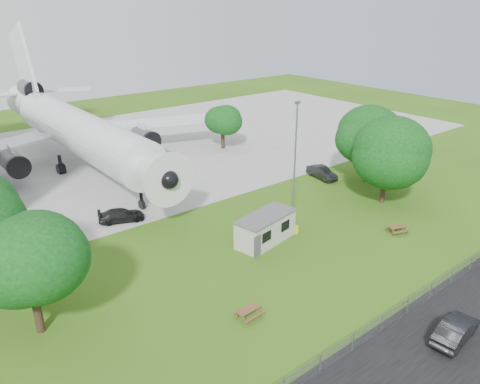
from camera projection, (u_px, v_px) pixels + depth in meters
ground at (274, 276)px, 37.60m from camera, size 160.00×160.00×0.00m
asphalt_strip at (419, 367)px, 28.22m from camera, size 120.00×8.00×0.02m
concrete_apron at (89, 160)px, 65.02m from camera, size 120.00×46.00×0.03m
airliner at (75, 128)px, 60.32m from camera, size 46.36×47.73×17.69m
site_cabin at (266, 228)px, 42.56m from camera, size 6.95×3.82×2.62m
picnic_west at (249, 318)px, 32.65m from camera, size 1.86×1.58×0.76m
picnic_east at (397, 233)px, 44.53m from camera, size 2.17×1.97×0.76m
fence at (371, 337)px, 30.75m from camera, size 58.00×0.04×1.30m
lamp_mast at (295, 165)px, 44.55m from camera, size 0.16×0.16×12.00m
tree_west_small at (28, 261)px, 29.30m from camera, size 7.34×7.34×9.06m
tree_east_front at (388, 152)px, 49.34m from camera, size 8.25×8.25×9.82m
tree_east_back at (370, 138)px, 55.33m from camera, size 7.83×7.83×9.43m
tree_far_apron at (223, 120)px, 68.59m from camera, size 5.19×5.19×6.89m
car_centre_sedan at (456, 331)px, 30.25m from camera, size 4.63×2.07×1.48m
car_ne_sedan at (322, 173)px, 58.07m from camera, size 2.23×4.66×1.47m
car_apron_van at (121, 215)px, 46.69m from camera, size 4.85×3.32×1.30m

